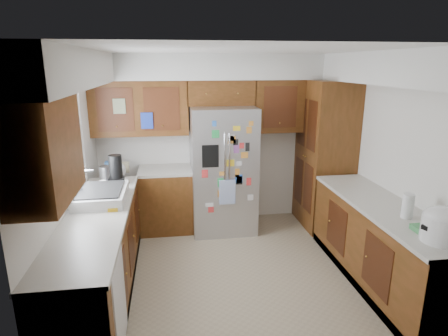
{
  "coord_description": "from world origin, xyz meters",
  "views": [
    {
      "loc": [
        -0.73,
        -3.9,
        2.37
      ],
      "look_at": [
        -0.11,
        0.35,
        1.17
      ],
      "focal_mm": 30.0,
      "sensor_mm": 36.0,
      "label": 1
    }
  ],
  "objects": [
    {
      "name": "floor",
      "position": [
        0.0,
        0.0,
        0.0
      ],
      "size": [
        3.6,
        3.6,
        0.0
      ],
      "primitive_type": "plane",
      "color": "tan",
      "rests_on": "ground"
    },
    {
      "name": "room_shell",
      "position": [
        -0.11,
        0.36,
        1.82
      ],
      "size": [
        3.64,
        3.24,
        2.52
      ],
      "color": "silver",
      "rests_on": "ground"
    },
    {
      "name": "left_counter_run",
      "position": [
        -1.36,
        0.03,
        0.43
      ],
      "size": [
        1.36,
        3.2,
        0.92
      ],
      "color": "#482B0D",
      "rests_on": "ground"
    },
    {
      "name": "right_counter_run",
      "position": [
        1.5,
        -0.47,
        0.42
      ],
      "size": [
        0.63,
        2.25,
        0.92
      ],
      "color": "#482B0D",
      "rests_on": "ground"
    },
    {
      "name": "pantry",
      "position": [
        1.5,
        1.15,
        1.07
      ],
      "size": [
        0.6,
        0.9,
        2.15
      ],
      "primitive_type": "cube",
      "color": "#482B0D",
      "rests_on": "ground"
    },
    {
      "name": "fridge",
      "position": [
        -0.0,
        1.2,
        0.9
      ],
      "size": [
        0.9,
        0.79,
        1.8
      ],
      "color": "#9B9BA0",
      "rests_on": "ground"
    },
    {
      "name": "bridge_cabinet",
      "position": [
        0.0,
        1.43,
        1.98
      ],
      "size": [
        0.96,
        0.34,
        0.35
      ],
      "primitive_type": "cube",
      "color": "#482B0D",
      "rests_on": "fridge"
    },
    {
      "name": "fridge_top_items",
      "position": [
        -0.04,
        1.42,
        2.26
      ],
      "size": [
        0.47,
        0.31,
        0.25
      ],
      "color": "#172ABE",
      "rests_on": "bridge_cabinet"
    },
    {
      "name": "sink_assembly",
      "position": [
        -1.5,
        0.1,
        0.99
      ],
      "size": [
        0.52,
        0.7,
        0.37
      ],
      "color": "silver",
      "rests_on": "left_counter_run"
    },
    {
      "name": "left_counter_clutter",
      "position": [
        -1.45,
        0.84,
        1.05
      ],
      "size": [
        0.33,
        0.81,
        0.38
      ],
      "color": "black",
      "rests_on": "left_counter_run"
    },
    {
      "name": "rice_cooker",
      "position": [
        1.5,
        -1.32,
        1.07
      ],
      "size": [
        0.35,
        0.34,
        0.3
      ],
      "color": "white",
      "rests_on": "right_counter_run"
    },
    {
      "name": "paper_towel",
      "position": [
        1.52,
        -0.82,
        1.04
      ],
      "size": [
        0.11,
        0.11,
        0.24
      ],
      "primitive_type": "cylinder",
      "color": "white",
      "rests_on": "right_counter_run"
    }
  ]
}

